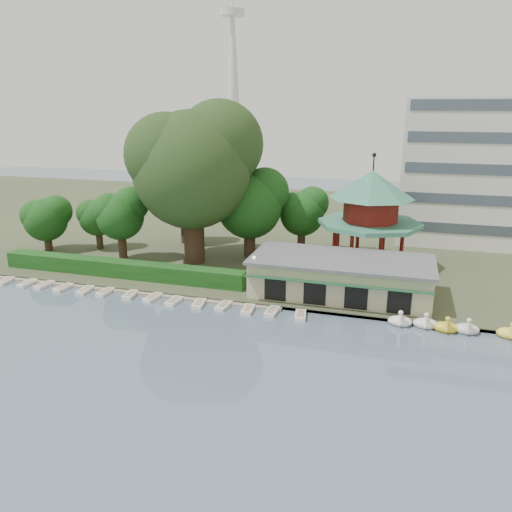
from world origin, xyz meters
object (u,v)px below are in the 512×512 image
at_px(dock, 130,291).
at_px(pavilion, 371,210).
at_px(big_tree, 194,162).
at_px(boathouse, 341,276).

height_order(dock, pavilion, pavilion).
bearing_deg(big_tree, boathouse, -18.40).
bearing_deg(dock, big_tree, 73.86).
distance_m(dock, big_tree, 17.16).
xyz_separation_m(boathouse, pavilion, (2.00, 10.03, 5.11)).
bearing_deg(big_tree, pavilion, 10.27).
height_order(boathouse, big_tree, big_tree).
relative_size(boathouse, big_tree, 0.94).
distance_m(pavilion, big_tree, 21.82).
relative_size(boathouse, pavilion, 1.38).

